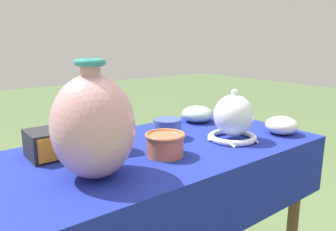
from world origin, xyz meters
TOP-DOWN VIEW (x-y plane):
  - display_table at (0.00, -0.01)m, footprint 1.16×0.57m
  - vase_tall_bulbous at (-0.27, -0.10)m, footprint 0.22×0.22m
  - vase_dome_bell at (0.26, -0.10)m, footprint 0.18×0.19m
  - mosaic_tile_box at (-0.30, 0.13)m, footprint 0.17×0.13m
  - bowl_shallow_celadon at (0.35, 0.18)m, footprint 0.14×0.14m
  - pot_squat_cobalt at (0.09, 0.06)m, footprint 0.10×0.10m
  - jar_round_slate at (-0.14, 0.05)m, footprint 0.10×0.10m
  - cup_wide_terracotta at (-0.03, -0.08)m, footprint 0.13×0.13m
  - bowl_shallow_ivory at (0.47, -0.17)m, footprint 0.12×0.12m

SIDE VIEW (x-z plane):
  - display_table at x=0.00m, z-range 0.28..1.00m
  - bowl_shallow_ivory at x=0.47m, z-range 0.73..0.80m
  - bowl_shallow_celadon at x=0.35m, z-range 0.73..0.80m
  - pot_squat_cobalt at x=0.09m, z-range 0.73..0.80m
  - cup_wide_terracotta at x=-0.03m, z-range 0.73..0.80m
  - mosaic_tile_box at x=-0.30m, z-range 0.73..0.81m
  - jar_round_slate at x=-0.14m, z-range 0.72..0.85m
  - vase_dome_bell at x=0.26m, z-range 0.71..0.90m
  - vase_tall_bulbous at x=-0.27m, z-range 0.71..1.02m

